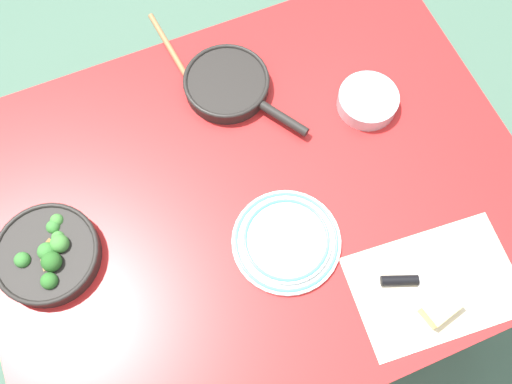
% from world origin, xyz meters
% --- Properties ---
extents(ground_plane, '(14.00, 14.00, 0.00)m').
position_xyz_m(ground_plane, '(0.00, 0.00, 0.00)').
color(ground_plane, '#476B56').
extents(dining_table_red, '(1.34, 1.03, 0.78)m').
position_xyz_m(dining_table_red, '(0.00, 0.00, 0.70)').
color(dining_table_red, red).
rests_on(dining_table_red, ground_plane).
extents(skillet_broccoli, '(0.32, 0.26, 0.08)m').
position_xyz_m(skillet_broccoli, '(-0.51, 0.04, 0.80)').
color(skillet_broccoli, black).
rests_on(skillet_broccoli, dining_table_red).
extents(skillet_eggs, '(0.26, 0.34, 0.04)m').
position_xyz_m(skillet_eggs, '(0.05, 0.31, 0.80)').
color(skillet_eggs, black).
rests_on(skillet_eggs, dining_table_red).
extents(wooden_spoon, '(0.06, 0.35, 0.02)m').
position_xyz_m(wooden_spoon, '(-0.04, 0.40, 0.78)').
color(wooden_spoon, '#996B42').
rests_on(wooden_spoon, dining_table_red).
extents(parchment_sheet, '(0.40, 0.28, 0.00)m').
position_xyz_m(parchment_sheet, '(0.30, -0.37, 0.78)').
color(parchment_sheet, beige).
rests_on(parchment_sheet, dining_table_red).
extents(grater_knife, '(0.26, 0.12, 0.02)m').
position_xyz_m(grater_knife, '(0.27, -0.34, 0.79)').
color(grater_knife, silver).
rests_on(grater_knife, dining_table_red).
extents(cheese_block, '(0.10, 0.07, 0.04)m').
position_xyz_m(cheese_block, '(0.27, -0.42, 0.80)').
color(cheese_block, '#EFD67A').
rests_on(cheese_block, dining_table_red).
extents(dinner_plate_stack, '(0.26, 0.26, 0.03)m').
position_xyz_m(dinner_plate_stack, '(0.02, -0.14, 0.79)').
color(dinner_plate_stack, white).
rests_on(dinner_plate_stack, dining_table_red).
extents(prep_bowl_steel, '(0.16, 0.16, 0.04)m').
position_xyz_m(prep_bowl_steel, '(0.36, 0.12, 0.80)').
color(prep_bowl_steel, '#B7B7BC').
rests_on(prep_bowl_steel, dining_table_red).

